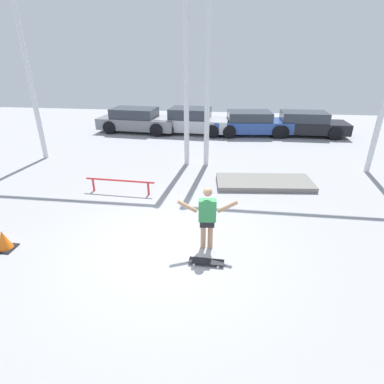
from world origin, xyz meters
The scene contains 12 objects.
ground_plane centered at (0.00, 0.00, 0.00)m, with size 36.00×36.00×0.00m, color #9E9EA3.
skateboarder centered at (0.90, 0.09, 0.84)m, with size 1.34×0.23×1.52m.
skateboard centered at (0.95, -0.54, 0.06)m, with size 0.76×0.26×0.08m.
manual_pad centered at (2.56, 3.99, 0.08)m, with size 3.24×1.36×0.17m, color slate.
grind_rail centered at (-2.11, 2.73, 0.36)m, with size 2.28×0.16×0.46m.
canopy_support_left centered at (-3.49, 5.80, 3.85)m, with size 6.39×0.20×6.23m.
canopy_support_right centered at (3.49, 5.80, 3.85)m, with size 6.39×0.20×6.23m.
parked_car_grey centered at (-4.02, 10.97, 0.65)m, with size 4.56×2.19×1.33m.
parked_car_silver centered at (-0.85, 11.07, 0.67)m, with size 4.09×2.20×1.38m.
parked_car_blue centered at (2.42, 11.13, 0.62)m, with size 4.37×2.29×1.26m.
parked_car_black centered at (5.35, 11.31, 0.62)m, with size 4.33×1.87×1.27m.
traffic_cone centered at (-3.71, -0.59, 0.23)m, with size 0.40×0.40×0.48m.
Camera 1 is at (1.31, -5.74, 4.12)m, focal length 28.00 mm.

